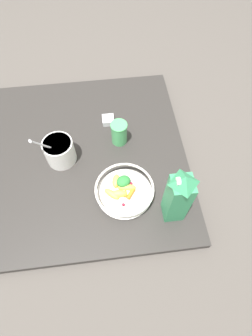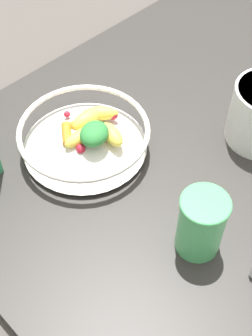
{
  "view_description": "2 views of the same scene",
  "coord_description": "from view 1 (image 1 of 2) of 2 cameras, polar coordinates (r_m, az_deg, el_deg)",
  "views": [
    {
      "loc": [
        0.68,
        0.13,
        1.02
      ],
      "look_at": [
        0.13,
        0.19,
        0.09
      ],
      "focal_mm": 28.0,
      "sensor_mm": 36.0,
      "label": 1
    },
    {
      "loc": [
        -0.24,
        0.53,
        0.69
      ],
      "look_at": [
        0.1,
        0.19,
        0.1
      ],
      "focal_mm": 50.0,
      "sensor_mm": 36.0,
      "label": 2
    }
  ],
  "objects": [
    {
      "name": "countertop",
      "position": [
        1.22,
        -9.81,
        2.7
      ],
      "size": [
        0.95,
        0.95,
        0.03
      ],
      "color": "#2D2B28",
      "rests_on": "ground_plane"
    },
    {
      "name": "ground_plane",
      "position": [
        1.24,
        -9.69,
        2.27
      ],
      "size": [
        6.0,
        6.0,
        0.0
      ],
      "primitive_type": "plane",
      "color": "#4C4742"
    },
    {
      "name": "fruit_bowl",
      "position": [
        1.06,
        -0.42,
        -4.86
      ],
      "size": [
        0.24,
        0.24,
        0.08
      ],
      "color": "silver",
      "rests_on": "countertop"
    },
    {
      "name": "yogurt_tub",
      "position": [
        1.16,
        -14.32,
        3.73
      ],
      "size": [
        0.13,
        0.15,
        0.22
      ],
      "color": "white",
      "rests_on": "countertop"
    },
    {
      "name": "drinking_cup",
      "position": [
        1.18,
        -1.5,
        7.73
      ],
      "size": [
        0.08,
        0.08,
        0.12
      ],
      "color": "#4CB266",
      "rests_on": "countertop"
    },
    {
      "name": "spice_jar",
      "position": [
        1.3,
        -3.89,
        10.33
      ],
      "size": [
        0.06,
        0.06,
        0.03
      ],
      "color": "silver",
      "rests_on": "countertop"
    },
    {
      "name": "milk_carton",
      "position": [
        0.94,
        11.25,
        -6.17
      ],
      "size": [
        0.08,
        0.08,
        0.29
      ],
      "color": "#338C59",
      "rests_on": "countertop"
    }
  ]
}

